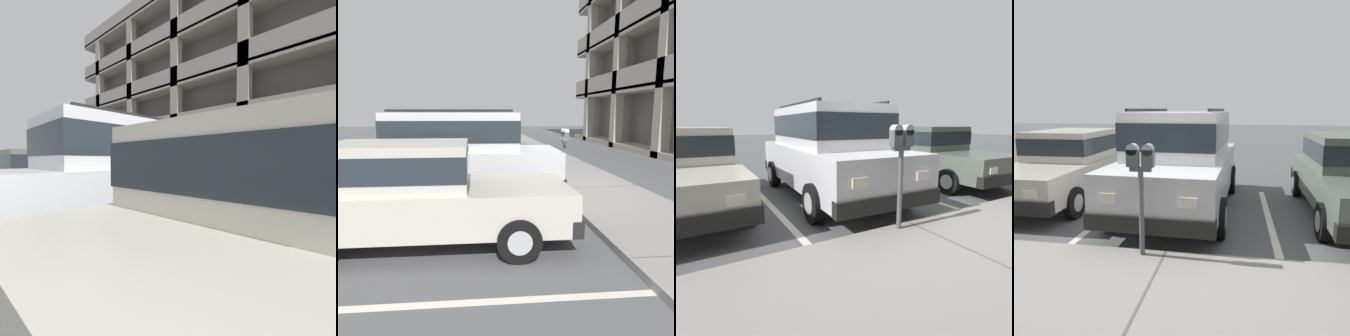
{
  "view_description": "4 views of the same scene",
  "coord_description": "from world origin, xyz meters",
  "views": [
    {
      "loc": [
        3.73,
        -4.91,
        1.27
      ],
      "look_at": [
        0.17,
        -0.99,
        1.09
      ],
      "focal_mm": 24.0,
      "sensor_mm": 36.0,
      "label": 1
    },
    {
      "loc": [
        7.78,
        -1.76,
        1.97
      ],
      "look_at": [
        0.57,
        -1.06,
        0.74
      ],
      "focal_mm": 35.0,
      "sensor_mm": 36.0,
      "label": 2
    },
    {
      "loc": [
        2.75,
        3.07,
        1.6
      ],
      "look_at": [
        0.32,
        -1.2,
        0.78
      ],
      "focal_mm": 28.0,
      "sensor_mm": 36.0,
      "label": 3
    },
    {
      "loc": [
        -0.91,
        4.3,
        2.02
      ],
      "look_at": [
        0.01,
        -1.14,
        1.03
      ],
      "focal_mm": 35.0,
      "sensor_mm": 36.0,
      "label": 4
    }
  ],
  "objects": [
    {
      "name": "ground_plane",
      "position": [
        0.0,
        0.0,
        -0.05
      ],
      "size": [
        80.0,
        80.0,
        0.1
      ],
      "color": "#565659"
    },
    {
      "name": "parking_stall_lines",
      "position": [
        1.54,
        -1.4,
        0.0
      ],
      "size": [
        12.42,
        4.8,
        0.01
      ],
      "color": "silver",
      "rests_on": "ground_plane"
    },
    {
      "name": "dark_hatchback",
      "position": [
        2.9,
        -2.67,
        0.82
      ],
      "size": [
        1.86,
        4.49,
        1.54
      ],
      "rotation": [
        0.0,
        0.0,
        0.0
      ],
      "color": "beige",
      "rests_on": "ground_plane"
    },
    {
      "name": "parking_meter_near",
      "position": [
        0.29,
        0.35,
        1.22
      ],
      "size": [
        0.35,
        0.12,
        1.48
      ],
      "color": "#595B60",
      "rests_on": "sidewalk"
    },
    {
      "name": "sidewalk",
      "position": [
        0.0,
        1.3,
        0.06
      ],
      "size": [
        40.0,
        2.2,
        0.12
      ],
      "color": "gray",
      "rests_on": "ground_plane"
    },
    {
      "name": "silver_suv",
      "position": [
        0.17,
        -2.2,
        1.09
      ],
      "size": [
        2.15,
        4.85,
        2.03
      ],
      "rotation": [
        0.0,
        0.0,
        -0.04
      ],
      "color": "silver",
      "rests_on": "ground_plane"
    }
  ]
}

